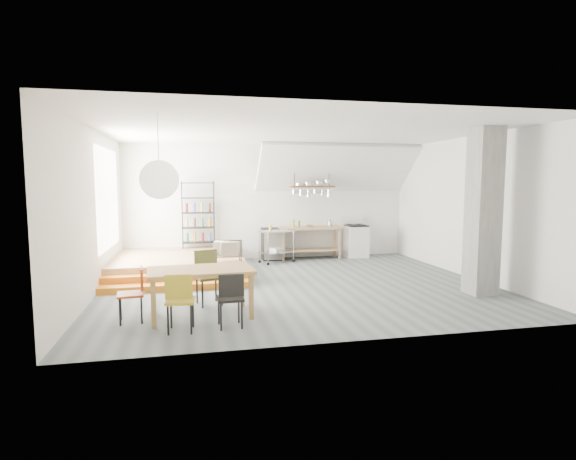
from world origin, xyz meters
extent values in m
plane|color=#50595C|center=(0.00, 0.00, 0.00)|extent=(8.00, 8.00, 0.00)
cube|color=silver|center=(0.00, 3.50, 1.60)|extent=(8.00, 0.04, 3.20)
cube|color=silver|center=(-4.00, 0.00, 1.60)|extent=(0.04, 7.00, 3.20)
cube|color=silver|center=(4.00, 0.00, 1.60)|extent=(0.04, 7.00, 3.20)
cube|color=white|center=(0.00, 0.00, 3.20)|extent=(8.00, 7.00, 0.02)
cube|color=white|center=(1.80, 2.90, 2.55)|extent=(4.40, 1.44, 1.32)
cube|color=white|center=(-3.98, 1.50, 1.80)|extent=(0.02, 2.50, 2.20)
cube|color=olive|center=(-2.50, 2.00, 0.20)|extent=(3.00, 3.00, 0.40)
cube|color=orange|center=(-2.50, 0.05, 0.07)|extent=(3.00, 0.35, 0.13)
cube|color=orange|center=(-2.50, 0.40, 0.13)|extent=(3.00, 0.35, 0.27)
cube|color=slate|center=(3.30, -1.50, 1.60)|extent=(0.50, 0.50, 3.20)
cube|color=olive|center=(1.10, 3.15, 0.88)|extent=(1.80, 0.60, 0.06)
cube|color=olive|center=(1.10, 3.15, 0.25)|extent=(1.70, 0.55, 0.04)
cube|color=olive|center=(1.92, 3.37, 0.43)|extent=(0.06, 0.06, 0.86)
cube|color=olive|center=(0.28, 3.37, 0.43)|extent=(0.06, 0.06, 0.86)
cube|color=olive|center=(1.92, 2.93, 0.43)|extent=(0.06, 0.06, 0.86)
cube|color=olive|center=(0.28, 2.93, 0.43)|extent=(0.06, 0.06, 0.86)
cube|color=white|center=(2.50, 3.15, 0.45)|extent=(0.60, 0.60, 0.90)
cube|color=black|center=(2.50, 3.15, 0.92)|extent=(0.58, 0.58, 0.03)
cube|color=white|center=(2.50, 3.43, 1.05)|extent=(0.60, 0.05, 0.25)
cylinder|color=black|center=(2.64, 3.29, 0.94)|extent=(0.18, 0.18, 0.02)
cylinder|color=black|center=(2.36, 3.29, 0.94)|extent=(0.18, 0.18, 0.02)
cylinder|color=black|center=(2.64, 3.01, 0.94)|extent=(0.18, 0.18, 0.02)
cylinder|color=black|center=(2.36, 3.01, 0.94)|extent=(0.18, 0.18, 0.02)
cube|color=#452F1B|center=(1.10, 2.95, 2.05)|extent=(1.20, 0.50, 0.05)
cylinder|color=black|center=(0.60, 2.95, 2.62)|extent=(0.02, 0.02, 1.15)
cylinder|color=black|center=(1.60, 2.95, 2.62)|extent=(0.02, 0.02, 1.15)
cylinder|color=silver|center=(0.60, 2.90, 1.91)|extent=(0.16, 0.16, 0.12)
cylinder|color=silver|center=(0.80, 2.90, 1.89)|extent=(0.20, 0.20, 0.16)
cylinder|color=silver|center=(1.00, 2.90, 1.87)|extent=(0.16, 0.16, 0.20)
cylinder|color=silver|center=(1.20, 2.90, 1.91)|extent=(0.20, 0.20, 0.12)
cylinder|color=silver|center=(1.40, 2.90, 1.89)|extent=(0.16, 0.16, 0.16)
cylinder|color=silver|center=(1.60, 2.90, 1.87)|extent=(0.20, 0.20, 0.20)
cylinder|color=black|center=(-1.58, 3.38, 1.30)|extent=(0.02, 0.02, 1.80)
cylinder|color=black|center=(-2.42, 3.38, 1.30)|extent=(0.02, 0.02, 1.80)
cylinder|color=black|center=(-1.58, 3.02, 1.30)|extent=(0.02, 0.02, 1.80)
cylinder|color=black|center=(-2.42, 3.02, 1.30)|extent=(0.02, 0.02, 1.80)
cube|color=black|center=(-2.00, 3.20, 0.55)|extent=(0.88, 0.38, 0.02)
cube|color=black|center=(-2.00, 3.20, 0.95)|extent=(0.88, 0.38, 0.02)
cube|color=black|center=(-2.00, 3.20, 1.35)|extent=(0.88, 0.38, 0.02)
cube|color=black|center=(-2.00, 3.20, 1.75)|extent=(0.88, 0.38, 0.02)
cube|color=black|center=(-2.00, 3.20, 2.15)|extent=(0.88, 0.38, 0.03)
cylinder|color=#317C3D|center=(-2.00, 3.20, 0.69)|extent=(0.07, 0.07, 0.24)
cylinder|color=#A97D1C|center=(-2.00, 3.20, 1.09)|extent=(0.07, 0.07, 0.24)
cylinder|color=maroon|center=(-2.00, 3.20, 1.49)|extent=(0.07, 0.07, 0.24)
cube|color=olive|center=(-1.40, 0.75, 0.55)|extent=(0.60, 0.40, 0.03)
cylinder|color=black|center=(-1.13, 0.92, 0.47)|extent=(0.02, 0.02, 0.13)
cylinder|color=black|center=(-1.67, 0.92, 0.47)|extent=(0.02, 0.02, 0.13)
cylinder|color=black|center=(-1.13, 0.58, 0.47)|extent=(0.02, 0.02, 0.13)
cylinder|color=black|center=(-1.67, 0.58, 0.47)|extent=(0.02, 0.02, 0.13)
sphere|color=white|center=(-2.64, -1.93, 2.20)|extent=(0.60, 0.60, 0.60)
cube|color=olive|center=(-2.05, -1.88, 0.75)|extent=(1.71, 1.05, 0.06)
cube|color=olive|center=(-1.34, -1.44, 0.36)|extent=(0.08, 0.08, 0.72)
cube|color=olive|center=(-2.81, -1.55, 0.36)|extent=(0.08, 0.08, 0.72)
cube|color=olive|center=(-1.28, -2.22, 0.36)|extent=(0.08, 0.08, 0.72)
cube|color=olive|center=(-2.75, -2.33, 0.36)|extent=(0.08, 0.08, 0.72)
cube|color=#9F891B|center=(-2.35, -2.58, 0.45)|extent=(0.44, 0.44, 0.04)
cube|color=#9F891B|center=(-2.37, -2.76, 0.70)|extent=(0.38, 0.07, 0.35)
cylinder|color=black|center=(-2.53, -2.72, 0.22)|extent=(0.03, 0.03, 0.44)
cylinder|color=black|center=(-2.21, -2.75, 0.22)|extent=(0.03, 0.03, 0.44)
cylinder|color=black|center=(-2.50, -2.40, 0.22)|extent=(0.03, 0.03, 0.44)
cylinder|color=black|center=(-2.18, -2.43, 0.22)|extent=(0.03, 0.03, 0.44)
cube|color=black|center=(-1.64, -2.52, 0.43)|extent=(0.40, 0.40, 0.04)
cube|color=black|center=(-1.63, -2.69, 0.67)|extent=(0.37, 0.06, 0.34)
cylinder|color=black|center=(-1.78, -2.68, 0.21)|extent=(0.03, 0.03, 0.42)
cylinder|color=black|center=(-1.48, -2.67, 0.21)|extent=(0.03, 0.03, 0.42)
cylinder|color=black|center=(-1.80, -2.38, 0.21)|extent=(0.03, 0.03, 0.42)
cylinder|color=black|center=(-1.49, -2.36, 0.21)|extent=(0.03, 0.03, 0.42)
cube|color=brown|center=(-1.89, -1.20, 0.49)|extent=(0.53, 0.53, 0.04)
cube|color=brown|center=(-1.94, -1.01, 0.76)|extent=(0.41, 0.15, 0.38)
cylinder|color=black|center=(-1.77, -0.99, 0.24)|extent=(0.03, 0.03, 0.48)
cylinder|color=black|center=(-2.11, -1.08, 0.24)|extent=(0.03, 0.03, 0.48)
cylinder|color=black|center=(-1.68, -1.33, 0.24)|extent=(0.03, 0.03, 0.48)
cylinder|color=black|center=(-2.02, -1.42, 0.24)|extent=(0.03, 0.03, 0.48)
cube|color=#B04019|center=(-3.12, -1.97, 0.44)|extent=(0.43, 0.43, 0.04)
cube|color=#B04019|center=(-2.95, -1.95, 0.68)|extent=(0.08, 0.37, 0.34)
cylinder|color=black|center=(-2.95, -2.10, 0.21)|extent=(0.03, 0.03, 0.43)
cylinder|color=black|center=(-2.99, -1.79, 0.21)|extent=(0.03, 0.03, 0.43)
cylinder|color=black|center=(-3.26, -2.14, 0.21)|extent=(0.03, 0.03, 0.43)
cylinder|color=black|center=(-3.29, -1.83, 0.21)|extent=(0.03, 0.03, 0.43)
cube|color=silver|center=(0.05, 2.70, 0.86)|extent=(1.00, 0.80, 0.04)
cube|color=silver|center=(0.05, 2.70, 0.29)|extent=(1.00, 0.80, 0.03)
cylinder|color=silver|center=(0.34, 3.06, 0.44)|extent=(0.03, 0.03, 0.84)
sphere|color=black|center=(0.34, 3.06, 0.04)|extent=(0.08, 0.08, 0.08)
cylinder|color=silver|center=(-0.41, 2.74, 0.44)|extent=(0.03, 0.03, 0.84)
sphere|color=black|center=(-0.41, 2.74, 0.04)|extent=(0.08, 0.08, 0.08)
cylinder|color=silver|center=(0.51, 2.66, 0.44)|extent=(0.03, 0.03, 0.84)
sphere|color=black|center=(0.51, 2.66, 0.04)|extent=(0.08, 0.08, 0.08)
cylinder|color=silver|center=(-0.24, 2.34, 0.44)|extent=(0.03, 0.03, 0.84)
sphere|color=black|center=(-0.24, 2.34, 0.04)|extent=(0.08, 0.08, 0.08)
cube|color=black|center=(0.00, 3.20, 0.45)|extent=(0.52, 0.52, 0.89)
imported|color=beige|center=(-1.40, 0.75, 0.72)|extent=(0.65, 0.52, 0.32)
imported|color=silver|center=(1.09, 3.10, 0.94)|extent=(0.28, 0.28, 0.06)
camera|label=1|loc=(-2.16, -9.11, 2.15)|focal=28.00mm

